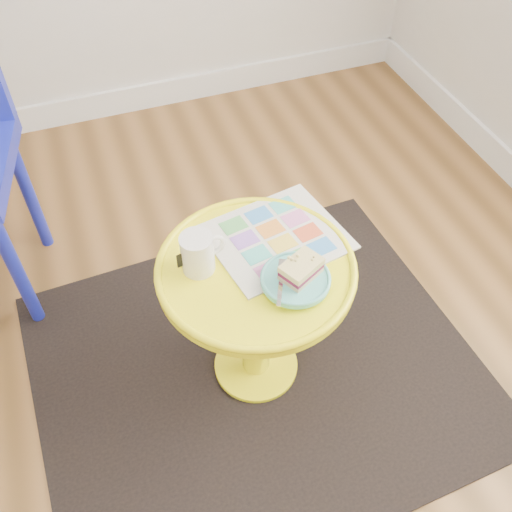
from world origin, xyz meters
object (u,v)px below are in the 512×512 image
object	(u,v)px
newspaper	(277,237)
side_table	(256,300)
plate	(296,280)
mug	(198,252)

from	to	relation	value
newspaper	side_table	bearing A→B (deg)	-148.56
plate	newspaper	bearing A→B (deg)	84.68
plate	mug	bearing A→B (deg)	146.91
side_table	plate	distance (m)	0.19
newspaper	plate	size ratio (longest dim) A/B	1.97
newspaper	plate	world-z (taller)	plate
side_table	newspaper	xyz separation A→B (m)	(0.08, 0.08, 0.14)
newspaper	plate	bearing A→B (deg)	-105.72
mug	plate	world-z (taller)	mug
side_table	mug	size ratio (longest dim) A/B	4.29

